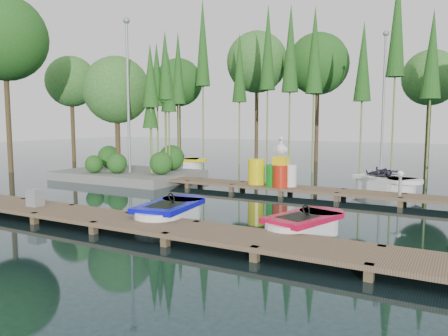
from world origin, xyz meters
The scene contains 15 objects.
ground_plane centered at (0.00, 0.00, 0.00)m, with size 90.00×90.00×0.00m, color #1D3237.
near_dock centered at (0.00, -4.50, 0.23)m, with size 18.00×1.50×0.50m.
far_dock centered at (1.00, 2.50, 0.23)m, with size 15.00×1.20×0.50m.
island centered at (-6.30, 3.29, 3.18)m, with size 6.20×4.20×6.75m.
tree_screen centered at (-2.04, 10.60, 6.12)m, with size 34.42×18.53×10.31m.
lamp_island centered at (-5.50, 2.50, 4.26)m, with size 0.30×0.30×7.25m.
lamp_rear centered at (4.00, 11.00, 4.26)m, with size 0.30×0.30×7.25m.
boat_blue centered at (0.98, -3.34, 0.26)m, with size 1.52×2.77×0.89m.
boat_red centered at (4.53, -2.87, 0.24)m, with size 1.76×2.63×0.81m.
boat_yellow_far centered at (-6.28, 7.62, 0.30)m, with size 3.16×2.37×1.44m.
boat_white_far centered at (5.16, 5.00, 0.30)m, with size 3.04×2.54×1.32m.
utility_cabinet centered at (-2.90, -4.50, 0.54)m, with size 0.40×0.34×0.48m, color gray.
yellow_barrel centered at (0.82, 2.50, 0.79)m, with size 0.65×0.65×0.98m, color yellow.
drum_cluster centered at (1.87, 2.35, 0.85)m, with size 1.08×0.99×1.86m.
seagull_post centered at (5.98, 2.50, 0.85)m, with size 0.51×0.27×0.81m.
Camera 1 is at (7.77, -12.64, 2.73)m, focal length 35.00 mm.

